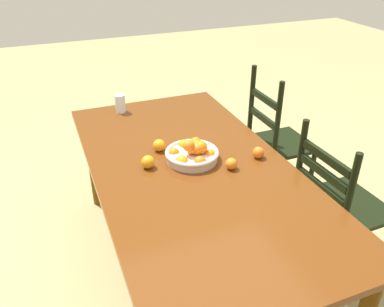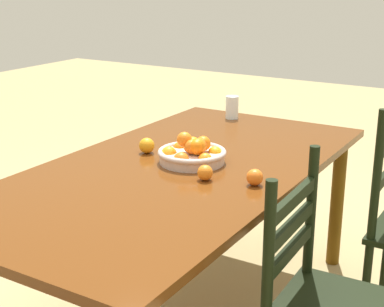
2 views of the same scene
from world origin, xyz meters
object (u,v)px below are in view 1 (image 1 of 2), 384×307
(orange_loose_0, at_px, (231,164))
(dining_table, at_px, (192,179))
(orange_loose_2, at_px, (258,153))
(drinking_glass, at_px, (120,103))
(chair_near_window, at_px, (337,207))
(orange_loose_1, at_px, (159,145))
(orange_loose_3, at_px, (148,162))
(chair_by_cabinet, at_px, (276,143))
(fruit_bowl, at_px, (193,153))

(orange_loose_0, bearing_deg, dining_table, -116.35)
(orange_loose_0, bearing_deg, orange_loose_2, 104.53)
(dining_table, distance_m, drinking_glass, 0.88)
(chair_near_window, bearing_deg, drinking_glass, 38.67)
(orange_loose_1, bearing_deg, dining_table, 24.84)
(chair_near_window, relative_size, orange_loose_3, 13.66)
(orange_loose_2, bearing_deg, chair_by_cabinet, 137.96)
(orange_loose_2, bearing_deg, orange_loose_1, -119.75)
(orange_loose_3, bearing_deg, orange_loose_0, 66.85)
(dining_table, bearing_deg, orange_loose_3, -110.33)
(chair_near_window, bearing_deg, fruit_bowl, 63.04)
(dining_table, bearing_deg, fruit_bowl, 156.32)
(orange_loose_0, xyz_separation_m, orange_loose_3, (-0.17, -0.40, 0.00))
(fruit_bowl, bearing_deg, orange_loose_2, 72.33)
(chair_near_window, xyz_separation_m, orange_loose_2, (-0.24, -0.40, 0.31))
(chair_by_cabinet, distance_m, orange_loose_2, 0.80)
(chair_near_window, xyz_separation_m, chair_by_cabinet, (-0.79, 0.10, -0.01))
(fruit_bowl, xyz_separation_m, orange_loose_2, (0.11, 0.34, -0.01))
(dining_table, height_order, drinking_glass, drinking_glass)
(orange_loose_1, height_order, orange_loose_3, same)
(dining_table, xyz_separation_m, chair_near_window, (0.28, 0.77, -0.20))
(orange_loose_3, xyz_separation_m, drinking_glass, (-0.76, 0.03, 0.03))
(chair_near_window, relative_size, orange_loose_2, 14.83)
(orange_loose_0, distance_m, drinking_glass, 1.00)
(orange_loose_1, height_order, drinking_glass, drinking_glass)
(dining_table, relative_size, orange_loose_3, 28.30)
(chair_by_cabinet, xyz_separation_m, orange_loose_1, (0.28, -0.97, 0.32))
(orange_loose_0, xyz_separation_m, orange_loose_2, (-0.05, 0.19, 0.00))
(dining_table, distance_m, orange_loose_1, 0.28)
(dining_table, distance_m, fruit_bowl, 0.14)
(dining_table, relative_size, orange_loose_2, 30.73)
(orange_loose_1, xyz_separation_m, orange_loose_2, (0.27, 0.48, -0.00))
(orange_loose_3, bearing_deg, chair_near_window, 69.78)
(orange_loose_0, distance_m, orange_loose_1, 0.43)
(dining_table, bearing_deg, orange_loose_1, -155.16)
(chair_by_cabinet, relative_size, orange_loose_1, 14.51)
(orange_loose_0, bearing_deg, drinking_glass, -158.40)
(dining_table, relative_size, chair_by_cabinet, 1.95)
(dining_table, height_order, orange_loose_2, orange_loose_2)
(fruit_bowl, height_order, orange_loose_2, fruit_bowl)
(orange_loose_2, height_order, orange_loose_3, orange_loose_3)
(orange_loose_2, distance_m, drinking_glass, 1.05)
(orange_loose_0, height_order, drinking_glass, drinking_glass)
(orange_loose_3, distance_m, drinking_glass, 0.76)
(orange_loose_2, relative_size, orange_loose_3, 0.92)
(fruit_bowl, bearing_deg, dining_table, -23.68)
(orange_loose_1, bearing_deg, orange_loose_2, 60.25)
(orange_loose_0, distance_m, orange_loose_2, 0.19)
(fruit_bowl, distance_m, orange_loose_2, 0.36)
(drinking_glass, bearing_deg, orange_loose_2, 32.24)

